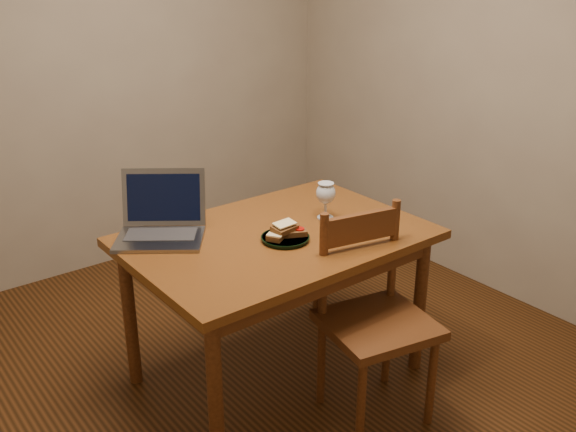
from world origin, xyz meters
TOP-DOWN VIEW (x-y plane):
  - floor at (0.00, 0.00)m, footprint 3.20×3.20m
  - back_wall at (0.00, 1.61)m, footprint 3.20×0.02m
  - right_wall at (1.61, 0.00)m, footprint 0.02×3.20m
  - table at (0.04, -0.09)m, footprint 1.30×0.90m
  - chair at (0.21, -0.55)m, footprint 0.51×0.49m
  - plate at (0.03, -0.17)m, footprint 0.21×0.21m
  - sandwich_cheese at (-0.01, -0.16)m, footprint 0.12×0.11m
  - sandwich_tomato at (0.07, -0.18)m, footprint 0.12×0.10m
  - sandwich_top at (0.03, -0.16)m, footprint 0.12×0.08m
  - milk_glass at (0.33, -0.08)m, footprint 0.09×0.09m
  - laptop at (-0.36, 0.23)m, footprint 0.50×0.49m

SIDE VIEW (x-z plane):
  - floor at x=0.00m, z-range -0.02..0.00m
  - chair at x=0.21m, z-range 0.27..0.74m
  - table at x=0.04m, z-range 0.28..1.02m
  - plate at x=0.03m, z-range 0.74..0.76m
  - sandwich_cheese at x=-0.01m, z-range 0.76..0.79m
  - sandwich_tomato at x=0.07m, z-range 0.76..0.79m
  - sandwich_top at x=0.03m, z-range 0.78..0.82m
  - laptop at x=-0.36m, z-range 0.68..0.95m
  - milk_glass at x=0.33m, z-range 0.74..0.92m
  - back_wall at x=0.00m, z-range 0.00..2.60m
  - right_wall at x=1.61m, z-range 0.00..2.60m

